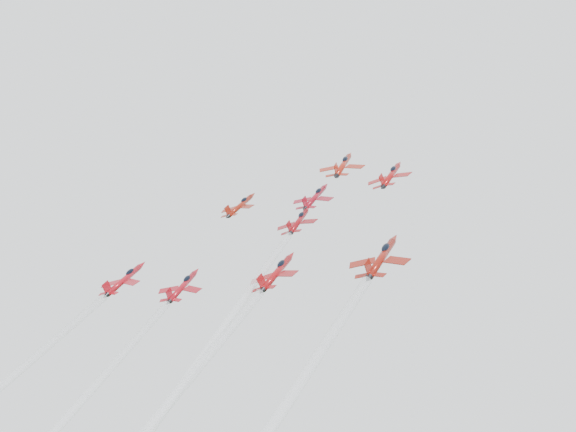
% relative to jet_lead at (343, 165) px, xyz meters
% --- Properties ---
extents(jet_lead, '(10.36, 12.58, 10.05)m').
position_rel_jet_lead_xyz_m(jet_lead, '(0.00, 0.00, 0.00)').
color(jet_lead, '#A61F0F').
extents(jet_row2_left, '(8.54, 10.37, 8.29)m').
position_rel_jet_lead_xyz_m(jet_row2_left, '(-18.85, -11.92, -9.47)').
color(jet_row2_left, maroon).
extents(jet_row2_center, '(8.94, 10.86, 8.68)m').
position_rel_jet_lead_xyz_m(jet_row2_center, '(-0.68, -12.57, -9.99)').
color(jet_row2_center, maroon).
extents(jet_row2_right, '(9.51, 11.55, 9.23)m').
position_rel_jet_lead_xyz_m(jet_row2_right, '(13.75, -7.80, -6.19)').
color(jet_row2_right, '#A40F0F').
extents(jet_center, '(8.49, 73.20, 58.41)m').
position_rel_jet_lead_xyz_m(jet_center, '(-0.01, -53.33, -42.40)').
color(jet_center, maroon).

